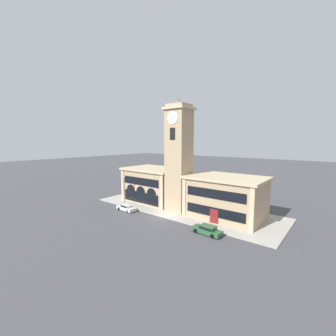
# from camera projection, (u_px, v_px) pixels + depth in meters

# --- Properties ---
(ground_plane) EXTENTS (300.00, 300.00, 0.00)m
(ground_plane) POSITION_uv_depth(u_px,v_px,m) (162.00, 217.00, 40.75)
(ground_plane) COLOR #424247
(sidewalk_kerb) EXTENTS (38.59, 13.79, 0.15)m
(sidewalk_kerb) POSITION_uv_depth(u_px,v_px,m) (184.00, 208.00, 46.08)
(sidewalk_kerb) COLOR #A39E93
(sidewalk_kerb) RESTS_ON ground_plane
(clock_tower) EXTENTS (4.76, 4.76, 21.89)m
(clock_tower) POSITION_uv_depth(u_px,v_px,m) (179.00, 159.00, 43.42)
(clock_tower) COLOR tan
(clock_tower) RESTS_ON ground_plane
(town_hall_left_wing) EXTENTS (13.18, 9.44, 7.71)m
(town_hall_left_wing) POSITION_uv_depth(u_px,v_px,m) (154.00, 185.00, 51.32)
(town_hall_left_wing) COLOR tan
(town_hall_left_wing) RESTS_ON ground_plane
(town_hall_right_wing) EXTENTS (13.66, 9.44, 7.53)m
(town_hall_right_wing) POSITION_uv_depth(u_px,v_px,m) (226.00, 197.00, 40.55)
(town_hall_right_wing) COLOR tan
(town_hall_right_wing) RESTS_ON ground_plane
(parked_car_near) EXTENTS (4.48, 1.95, 1.24)m
(parked_car_near) POSITION_uv_depth(u_px,v_px,m) (126.00, 207.00, 44.66)
(parked_car_near) COLOR silver
(parked_car_near) RESTS_ON ground_plane
(parked_car_mid) EXTENTS (4.76, 1.97, 1.36)m
(parked_car_mid) POSITION_uv_depth(u_px,v_px,m) (207.00, 230.00, 33.43)
(parked_car_mid) COLOR #285633
(parked_car_mid) RESTS_ON ground_plane
(street_lamp) EXTENTS (0.36, 0.36, 6.33)m
(street_lamp) POSITION_uv_depth(u_px,v_px,m) (125.00, 186.00, 47.63)
(street_lamp) COLOR #4C4C51
(street_lamp) RESTS_ON sidewalk_kerb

